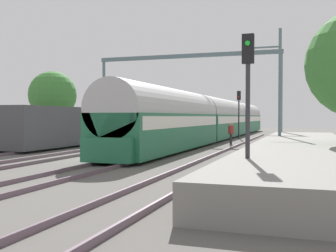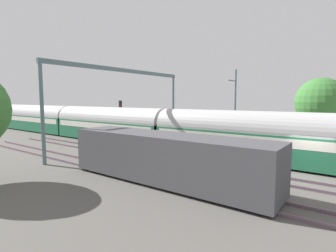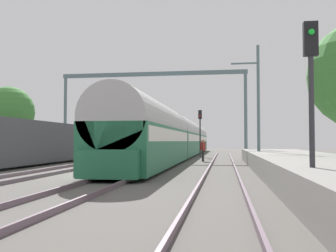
% 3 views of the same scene
% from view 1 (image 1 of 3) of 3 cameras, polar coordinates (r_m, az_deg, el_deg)
% --- Properties ---
extents(ground, '(120.00, 120.00, 0.00)m').
position_cam_1_polar(ground, '(22.39, -9.26, -4.31)').
color(ground, '#585550').
extents(track_far_west, '(1.52, 60.00, 0.16)m').
position_cam_1_polar(track_far_west, '(25.93, -21.71, -3.44)').
color(track_far_west, '#67535F').
rests_on(track_far_west, ground).
extents(track_west, '(1.52, 60.00, 0.16)m').
position_cam_1_polar(track_west, '(23.44, -13.82, -3.88)').
color(track_west, '#67535F').
rests_on(track_west, ground).
extents(track_east, '(1.52, 60.00, 0.16)m').
position_cam_1_polar(track_east, '(21.48, -4.28, -4.32)').
color(track_east, '#67535F').
rests_on(track_east, ground).
extents(track_far_east, '(1.52, 60.00, 0.16)m').
position_cam_1_polar(track_far_east, '(20.23, 6.81, -4.67)').
color(track_far_east, '#67535F').
rests_on(track_far_east, ground).
extents(platform, '(4.40, 28.00, 0.90)m').
position_cam_1_polar(platform, '(21.76, 17.82, -3.33)').
color(platform, gray).
rests_on(platform, ground).
extents(passenger_train, '(2.93, 49.20, 3.82)m').
position_cam_1_polar(passenger_train, '(41.68, 7.11, 1.00)').
color(passenger_train, '#236B47').
rests_on(passenger_train, ground).
extents(freight_car, '(2.80, 13.00, 2.70)m').
position_cam_1_polar(freight_car, '(31.09, -13.96, -0.05)').
color(freight_car, '#47474C').
rests_on(freight_car, ground).
extents(person_crossing, '(0.40, 0.47, 1.73)m').
position_cam_1_polar(person_crossing, '(32.57, 8.67, -0.74)').
color(person_crossing, '#2D2D2D').
rests_on(person_crossing, ground).
extents(railway_signal_near, '(0.36, 0.30, 4.70)m').
position_cam_1_polar(railway_signal_near, '(12.92, 10.96, 5.06)').
color(railway_signal_near, '#2D2D33').
rests_on(railway_signal_near, ground).
extents(railway_signal_far, '(0.36, 0.30, 4.72)m').
position_cam_1_polar(railway_signal_far, '(41.43, 9.74, 2.47)').
color(railway_signal_far, '#2D2D33').
rests_on(railway_signal_far, ground).
extents(catenary_gantry, '(17.03, 0.28, 7.86)m').
position_cam_1_polar(catenary_gantry, '(37.76, 2.52, 7.00)').
color(catenary_gantry, slate).
rests_on(catenary_gantry, ground).
extents(catenary_pole_east_mid, '(1.90, 0.20, 8.00)m').
position_cam_1_polar(catenary_pole_east_mid, '(28.35, 15.08, 5.23)').
color(catenary_pole_east_mid, slate).
rests_on(catenary_pole_east_mid, ground).
extents(tree_west_background, '(4.68, 4.68, 6.66)m').
position_cam_1_polar(tree_west_background, '(42.32, -15.64, 4.13)').
color(tree_west_background, '#4C3826').
rests_on(tree_west_background, ground).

